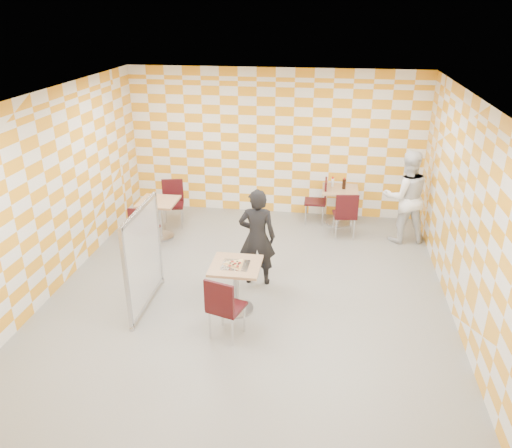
{
  "coord_description": "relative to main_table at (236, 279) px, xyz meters",
  "views": [
    {
      "loc": [
        1.08,
        -6.43,
        4.12
      ],
      "look_at": [
        0.1,
        0.2,
        1.15
      ],
      "focal_mm": 35.0,
      "sensor_mm": 36.0,
      "label": 1
    }
  ],
  "objects": [
    {
      "name": "second_table",
      "position": [
        1.48,
        3.4,
        0.0
      ],
      "size": [
        0.7,
        0.7,
        0.75
      ],
      "color": "tan",
      "rests_on": "ground"
    },
    {
      "name": "chair_second_side",
      "position": [
        1.09,
        3.38,
        0.04
      ],
      "size": [
        0.43,
        0.42,
        0.92
      ],
      "color": "#360A0E",
      "rests_on": "ground"
    },
    {
      "name": "chair_empty_far",
      "position": [
        -1.82,
        2.88,
        0.04
      ],
      "size": [
        0.51,
        0.51,
        0.92
      ],
      "color": "#360A0E",
      "rests_on": "ground"
    },
    {
      "name": "chair_empty_near",
      "position": [
        -1.92,
        1.49,
        0.04
      ],
      "size": [
        0.42,
        0.43,
        0.92
      ],
      "color": "#360A0E",
      "rests_on": "ground"
    },
    {
      "name": "partition",
      "position": [
        -1.33,
        -0.06,
        0.28
      ],
      "size": [
        0.08,
        1.38,
        1.55
      ],
      "color": "white",
      "rests_on": "ground"
    },
    {
      "name": "empty_table",
      "position": [
        -1.89,
        2.23,
        0.0
      ],
      "size": [
        0.7,
        0.7,
        0.75
      ],
      "color": "tan",
      "rests_on": "ground"
    },
    {
      "name": "soda_bottle",
      "position": [
        1.55,
        3.41,
        0.34
      ],
      "size": [
        0.07,
        0.07,
        0.23
      ],
      "color": "black",
      "rests_on": "second_table"
    },
    {
      "name": "man_white",
      "position": [
        2.66,
        2.79,
        0.37
      ],
      "size": [
        0.96,
        0.81,
        1.75
      ],
      "primitive_type": "imported",
      "rotation": [
        0.0,
        0.0,
        3.33
      ],
      "color": "white",
      "rests_on": "ground"
    },
    {
      "name": "main_table",
      "position": [
        0.0,
        0.0,
        0.0
      ],
      "size": [
        0.7,
        0.7,
        0.75
      ],
      "color": "tan",
      "rests_on": "ground"
    },
    {
      "name": "chair_main_front",
      "position": [
        -0.03,
        -0.72,
        0.04
      ],
      "size": [
        0.53,
        0.53,
        0.92
      ],
      "color": "#360A0E",
      "rests_on": "ground"
    },
    {
      "name": "pizza_on_foil",
      "position": [
        -0.0,
        -0.02,
        0.26
      ],
      "size": [
        0.4,
        0.4,
        0.04
      ],
      "color": "silver",
      "rests_on": "main_table"
    },
    {
      "name": "chair_second_front",
      "position": [
        1.59,
        2.69,
        0.04
      ],
      "size": [
        0.47,
        0.48,
        0.92
      ],
      "color": "#360A0E",
      "rests_on": "ground"
    },
    {
      "name": "sport_bottle",
      "position": [
        1.32,
        3.53,
        0.33
      ],
      "size": [
        0.06,
        0.06,
        0.2
      ],
      "color": "white",
      "rests_on": "second_table"
    },
    {
      "name": "man_dark",
      "position": [
        0.18,
        0.84,
        0.28
      ],
      "size": [
        0.6,
        0.41,
        1.59
      ],
      "primitive_type": "imported",
      "rotation": [
        0.0,
        0.0,
        3.19
      ],
      "color": "black",
      "rests_on": "ground"
    },
    {
      "name": "room_shell",
      "position": [
        0.11,
        0.89,
        0.99
      ],
      "size": [
        7.0,
        7.0,
        7.0
      ],
      "color": "gray",
      "rests_on": "ground"
    }
  ]
}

